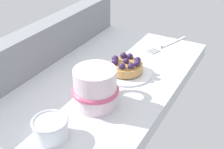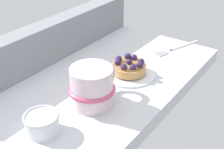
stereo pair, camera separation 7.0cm
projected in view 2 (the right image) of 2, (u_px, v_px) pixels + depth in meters
ground_plane at (99, 83)px, 77.78cm from camera, size 65.57×38.92×3.71cm
window_rail_back at (50, 41)px, 82.50cm from camera, size 64.26×5.56×10.69cm
dessert_plate at (129, 73)px, 77.64cm from camera, size 13.75×13.75×0.81cm
raspberry_tart at (129, 66)px, 76.70cm from camera, size 8.61×8.61×3.65cm
coffee_mug at (93, 86)px, 64.80cm from camera, size 13.62×10.27×8.80cm
dessert_fork at (177, 47)px, 90.94cm from camera, size 16.74×7.12×0.60cm
sugar_bowl at (42, 123)px, 57.78cm from camera, size 6.97×6.97×3.98cm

